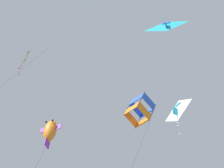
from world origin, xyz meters
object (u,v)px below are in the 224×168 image
kite_fish_far_centre (50,131)px  kite_delta_near_right (166,26)px  kite_delta_mid_left (177,111)px  kite_box_near_left (140,110)px  kite_diamond_highest (26,58)px

kite_fish_far_centre → kite_delta_near_right: bearing=-168.4°
kite_delta_mid_left → kite_box_near_left: kite_delta_mid_left is taller
kite_delta_near_right → kite_diamond_highest: 11.09m
kite_delta_near_right → kite_diamond_highest: bearing=4.2°
kite_diamond_highest → kite_fish_far_centre: kite_diamond_highest is taller
kite_delta_near_right → kite_box_near_left: bearing=44.7°
kite_diamond_highest → kite_delta_near_right: bearing=-138.6°
kite_diamond_highest → kite_box_near_left: 12.01m
kite_delta_near_right → kite_box_near_left: kite_delta_near_right is taller
kite_delta_near_right → kite_fish_far_centre: (2.05, -7.84, -8.48)m
kite_delta_near_right → kite_delta_mid_left: bearing=-84.9°
kite_delta_mid_left → kite_delta_near_right: (4.15, 0.94, 4.81)m
kite_delta_mid_left → kite_box_near_left: (6.35, -0.75, -4.01)m
kite_fish_far_centre → kite_diamond_highest: bearing=1.3°
kite_delta_mid_left → kite_box_near_left: 7.55m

